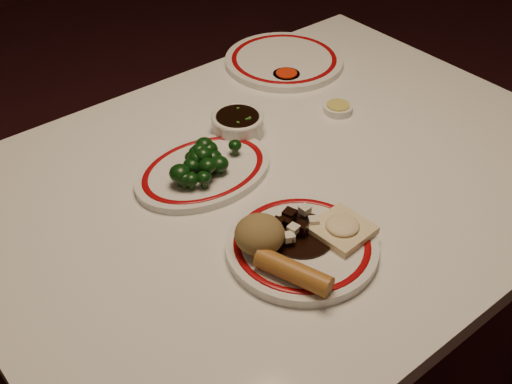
% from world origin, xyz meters
% --- Properties ---
extents(dining_table, '(1.20, 0.90, 0.75)m').
position_xyz_m(dining_table, '(0.00, 0.00, 0.66)').
color(dining_table, white).
rests_on(dining_table, ground).
extents(main_plate, '(0.26, 0.26, 0.02)m').
position_xyz_m(main_plate, '(-0.12, -0.18, 0.76)').
color(main_plate, white).
rests_on(main_plate, dining_table).
extents(rice_mound, '(0.08, 0.08, 0.06)m').
position_xyz_m(rice_mound, '(-0.18, -0.14, 0.80)').
color(rice_mound, olive).
rests_on(rice_mound, main_plate).
extents(spring_roll, '(0.07, 0.13, 0.03)m').
position_xyz_m(spring_roll, '(-0.19, -0.23, 0.79)').
color(spring_roll, '#AC6D2A').
rests_on(spring_roll, main_plate).
extents(fried_wonton, '(0.10, 0.10, 0.02)m').
position_xyz_m(fried_wonton, '(-0.05, -0.20, 0.78)').
color(fried_wonton, beige).
rests_on(fried_wonton, main_plate).
extents(stirfry_heap, '(0.11, 0.11, 0.03)m').
position_xyz_m(stirfry_heap, '(-0.11, -0.16, 0.78)').
color(stirfry_heap, black).
rests_on(stirfry_heap, main_plate).
extents(broccoli_plate, '(0.28, 0.24, 0.02)m').
position_xyz_m(broccoli_plate, '(-0.13, 0.09, 0.76)').
color(broccoli_plate, white).
rests_on(broccoli_plate, dining_table).
extents(broccoli_pile, '(0.17, 0.10, 0.05)m').
position_xyz_m(broccoli_pile, '(-0.13, 0.09, 0.79)').
color(broccoli_pile, '#23471C').
rests_on(broccoli_pile, broccoli_plate).
extents(soy_bowl, '(0.11, 0.11, 0.04)m').
position_xyz_m(soy_bowl, '(0.01, 0.16, 0.77)').
color(soy_bowl, white).
rests_on(soy_bowl, dining_table).
extents(sweet_sour_dish, '(0.06, 0.06, 0.02)m').
position_xyz_m(sweet_sour_dish, '(0.24, 0.27, 0.76)').
color(sweet_sour_dish, white).
rests_on(sweet_sour_dish, dining_table).
extents(mustard_dish, '(0.06, 0.06, 0.02)m').
position_xyz_m(mustard_dish, '(0.23, 0.09, 0.76)').
color(mustard_dish, white).
rests_on(mustard_dish, dining_table).
extents(far_plate, '(0.35, 0.35, 0.02)m').
position_xyz_m(far_plate, '(0.29, 0.33, 0.76)').
color(far_plate, white).
rests_on(far_plate, dining_table).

